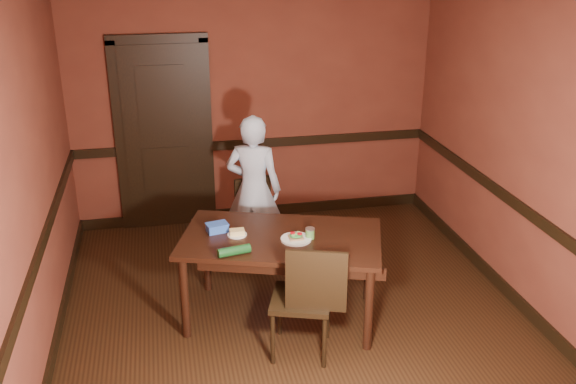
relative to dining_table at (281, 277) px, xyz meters
name	(u,v)px	position (x,y,z in m)	size (l,w,h in m)	color
floor	(296,319)	(0.12, -0.07, -0.39)	(4.00, 4.50, 0.01)	black
wall_back	(254,104)	(0.12, 2.18, 0.96)	(4.00, 0.02, 2.70)	brown
wall_front	(399,335)	(0.12, -2.32, 0.96)	(4.00, 0.02, 2.70)	brown
wall_left	(30,192)	(-1.88, -0.07, 0.96)	(0.02, 4.50, 2.70)	brown
wall_right	(527,157)	(2.12, -0.07, 0.96)	(0.02, 4.50, 2.70)	brown
dado_back	(255,144)	(0.12, 2.17, 0.51)	(4.00, 0.03, 0.10)	black
dado_left	(41,247)	(-1.87, -0.07, 0.51)	(0.03, 4.50, 0.10)	black
dado_right	(518,205)	(2.10, -0.07, 0.51)	(0.03, 4.50, 0.10)	black
baseboard_back	(256,211)	(0.12, 2.17, -0.33)	(4.00, 0.03, 0.12)	black
baseboard_left	(56,340)	(-1.87, -0.07, -0.33)	(0.03, 4.50, 0.12)	black
baseboard_right	(506,289)	(2.10, -0.07, -0.33)	(0.03, 4.50, 0.12)	black
door	(164,133)	(-0.88, 2.15, 0.71)	(1.05, 0.07, 2.20)	black
dining_table	(281,277)	(0.00, 0.00, 0.00)	(1.65, 0.93, 0.77)	black
chair_far	(253,221)	(-0.07, 1.13, 0.02)	(0.38, 0.38, 0.82)	black
chair_near	(301,297)	(0.06, -0.51, 0.10)	(0.46, 0.46, 0.98)	black
person	(254,189)	(-0.06, 1.14, 0.37)	(0.55, 0.36, 1.51)	silver
sandwich_plate	(296,238)	(0.11, -0.09, 0.40)	(0.25, 0.25, 0.06)	white
sauce_jar	(310,233)	(0.23, -0.08, 0.43)	(0.08, 0.08, 0.09)	#51843B
cheese_saucer	(237,233)	(-0.35, 0.10, 0.41)	(0.16, 0.16, 0.05)	white
food_tub	(217,228)	(-0.51, 0.20, 0.42)	(0.20, 0.16, 0.08)	blue
wrapped_veg	(234,251)	(-0.42, -0.25, 0.42)	(0.07, 0.07, 0.26)	#113E17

